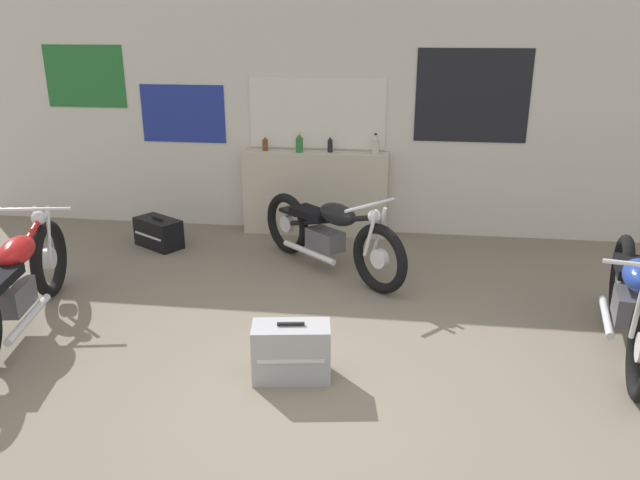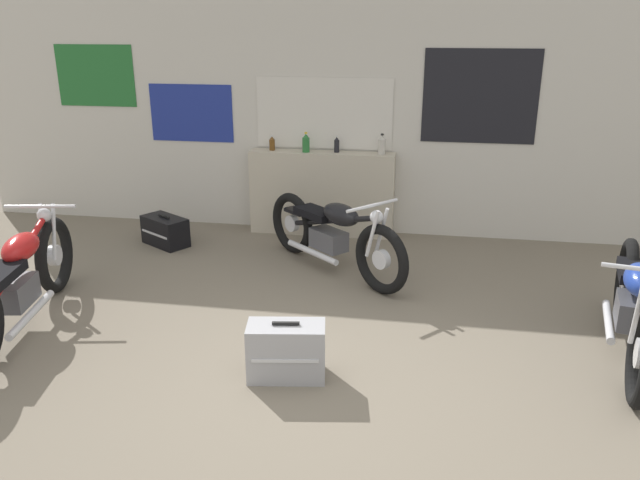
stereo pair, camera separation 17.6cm
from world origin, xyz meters
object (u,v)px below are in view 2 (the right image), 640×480
object	(u,v)px
bottle_leftmost	(272,144)
motorcycle_black	(333,233)
bottle_right_center	(382,145)
motorcycle_blue	(634,305)
motorcycle_red	(19,280)
bottle_left_center	(306,143)
hard_case_silver	(286,351)
hard_case_black	(165,231)
bottle_center	(337,145)

from	to	relation	value
bottle_leftmost	motorcycle_black	distance (m)	1.68
bottle_right_center	motorcycle_blue	bearing A→B (deg)	-50.30
bottle_right_center	motorcycle_black	world-z (taller)	bottle_right_center
bottle_right_center	motorcycle_red	distance (m)	4.10
bottle_left_center	hard_case_silver	distance (m)	3.44
bottle_left_center	motorcycle_red	bearing A→B (deg)	-123.59
bottle_left_center	hard_case_black	size ratio (longest dim) A/B	0.37
bottle_left_center	motorcycle_black	size ratio (longest dim) A/B	0.14
motorcycle_black	hard_case_black	bearing A→B (deg)	167.09
motorcycle_red	bottle_center	bearing A→B (deg)	52.19
motorcycle_black	bottle_leftmost	bearing A→B (deg)	127.28
motorcycle_black	hard_case_silver	distance (m)	2.12
bottle_center	hard_case_silver	size ratio (longest dim) A/B	0.33
hard_case_silver	hard_case_black	size ratio (longest dim) A/B	0.95
bottle_left_center	hard_case_silver	world-z (taller)	bottle_left_center
bottle_right_center	motorcycle_black	xyz separation A→B (m)	(-0.39, -1.21, -0.71)
bottle_center	hard_case_silver	bearing A→B (deg)	-87.93
bottle_center	bottle_leftmost	bearing A→B (deg)	-179.28
motorcycle_blue	hard_case_black	size ratio (longest dim) A/B	3.23
hard_case_black	motorcycle_red	bearing A→B (deg)	-99.47
bottle_leftmost	hard_case_black	size ratio (longest dim) A/B	0.28
motorcycle_blue	bottle_right_center	bearing A→B (deg)	129.70
bottle_leftmost	motorcycle_red	distance (m)	3.34
bottle_leftmost	bottle_center	xyz separation A→B (m)	(0.79, 0.01, 0.01)
motorcycle_blue	motorcycle_red	bearing A→B (deg)	-176.22
bottle_left_center	motorcycle_black	xyz separation A→B (m)	(0.51, -1.18, -0.70)
bottle_center	motorcycle_red	bearing A→B (deg)	-127.81
bottle_right_center	motorcycle_blue	distance (m)	3.42
bottle_left_center	motorcycle_blue	size ratio (longest dim) A/B	0.12
motorcycle_black	motorcycle_red	bearing A→B (deg)	-144.93
bottle_leftmost	bottle_right_center	bearing A→B (deg)	-0.41
hard_case_black	bottle_center	bearing A→B (deg)	21.70
bottle_center	hard_case_black	world-z (taller)	bottle_center
bottle_leftmost	motorcycle_blue	size ratio (longest dim) A/B	0.09
bottle_right_center	hard_case_silver	bearing A→B (deg)	-97.14
bottle_left_center	hard_case_black	distance (m)	1.95
bottle_center	motorcycle_black	world-z (taller)	bottle_center
bottle_center	motorcycle_blue	bearing A→B (deg)	-44.14
motorcycle_black	motorcycle_blue	size ratio (longest dim) A/B	0.81
bottle_leftmost	motorcycle_blue	xyz separation A→B (m)	(3.46, -2.59, -0.66)
bottle_right_center	motorcycle_black	bearing A→B (deg)	-107.96
bottle_left_center	motorcycle_blue	xyz separation A→B (m)	(3.04, -2.55, -0.68)
motorcycle_red	motorcycle_black	bearing A→B (deg)	35.07
hard_case_silver	bottle_left_center	bearing A→B (deg)	98.35
bottle_center	motorcycle_blue	distance (m)	3.79
bottle_center	bottle_right_center	distance (m)	0.54
motorcycle_red	bottle_leftmost	bearing A→B (deg)	63.01
bottle_center	motorcycle_red	xyz separation A→B (m)	(-2.27, -2.93, -0.67)
bottle_left_center	hard_case_silver	size ratio (longest dim) A/B	0.39
bottle_leftmost	motorcycle_red	size ratio (longest dim) A/B	0.08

